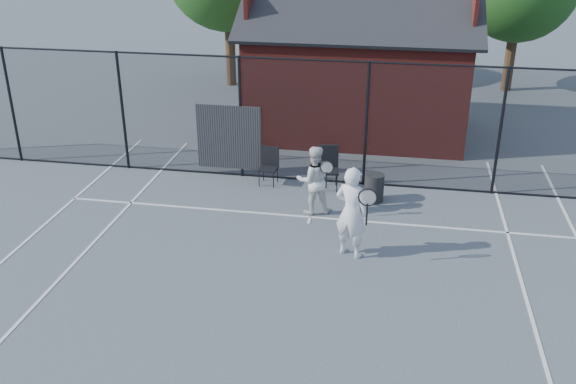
% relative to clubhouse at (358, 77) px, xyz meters
% --- Properties ---
extents(ground, '(80.00, 80.00, 0.00)m').
position_rel_clubhouse_xyz_m(ground, '(-0.50, -9.00, -1.61)').
color(ground, '#474E51').
rests_on(ground, ground).
extents(court_lines, '(11.02, 18.00, 0.01)m').
position_rel_clubhouse_xyz_m(court_lines, '(-0.50, -10.32, -1.60)').
color(court_lines, silver).
rests_on(court_lines, ground).
extents(fence, '(22.04, 3.00, 3.00)m').
position_rel_clubhouse_xyz_m(fence, '(-0.80, -4.00, -0.16)').
color(fence, black).
rests_on(fence, ground).
extents(clubhouse, '(6.50, 4.36, 4.19)m').
position_rel_clubhouse_xyz_m(clubhouse, '(0.00, 0.00, 0.00)').
color(clubhouse, maroon).
rests_on(clubhouse, ground).
extents(player_front, '(0.87, 0.71, 1.82)m').
position_rel_clubhouse_xyz_m(player_front, '(0.48, -7.45, -0.70)').
color(player_front, white).
rests_on(player_front, ground).
extents(player_back, '(0.90, 0.79, 1.54)m').
position_rel_clubhouse_xyz_m(player_back, '(-0.47, -5.73, -0.84)').
color(player_back, silver).
rests_on(player_back, ground).
extents(chair_left, '(0.46, 0.48, 0.89)m').
position_rel_clubhouse_xyz_m(chair_left, '(-1.75, -4.40, -1.16)').
color(chair_left, black).
rests_on(chair_left, ground).
extents(chair_right, '(0.55, 0.57, 1.00)m').
position_rel_clubhouse_xyz_m(chair_right, '(-0.31, -4.40, -1.11)').
color(chair_right, black).
rests_on(chair_right, ground).
extents(waste_bin, '(0.49, 0.49, 0.64)m').
position_rel_clubhouse_xyz_m(waste_bin, '(0.80, -4.90, -1.28)').
color(waste_bin, '#272727').
rests_on(waste_bin, ground).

